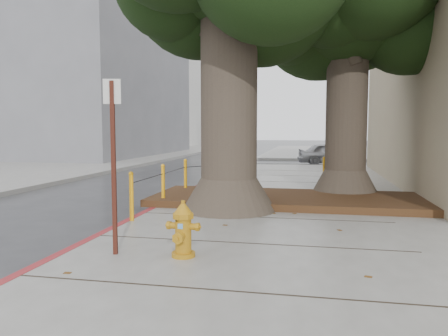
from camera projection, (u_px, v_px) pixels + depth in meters
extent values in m
plane|color=#28282B|center=(215.00, 251.00, 6.79)|extent=(140.00, 140.00, 0.00)
cube|color=slate|center=(370.00, 152.00, 34.88)|extent=(16.00, 20.00, 0.15)
cube|color=maroon|center=(152.00, 212.00, 9.62)|extent=(0.14, 26.00, 0.16)
cube|color=black|center=(288.00, 199.00, 10.40)|extent=(6.40, 2.60, 0.16)
cube|color=slate|center=(75.00, 71.00, 30.70)|extent=(12.00, 16.00, 12.00)
cube|color=silver|center=(160.00, 83.00, 53.42)|extent=(12.00, 18.00, 15.00)
cone|color=#4C3F33|center=(229.00, 194.00, 9.44)|extent=(2.04, 2.04, 0.70)
cylinder|color=#4C3F33|center=(229.00, 99.00, 9.26)|extent=(1.20, 1.20, 4.22)
cone|color=#4C3F33|center=(345.00, 183.00, 11.37)|extent=(1.77, 1.77, 0.70)
cylinder|color=#4C3F33|center=(346.00, 112.00, 11.20)|extent=(1.04, 1.04, 3.84)
sphere|color=black|center=(392.00, 8.00, 11.14)|extent=(3.00, 3.00, 3.00)
cylinder|color=#FFA90E|center=(131.00, 197.00, 8.28)|extent=(0.08, 0.08, 0.90)
sphere|color=#FFA90E|center=(131.00, 174.00, 8.24)|extent=(0.09, 0.09, 0.09)
cylinder|color=#FFA90E|center=(163.00, 185.00, 10.04)|extent=(0.08, 0.08, 0.90)
sphere|color=#FFA90E|center=(163.00, 166.00, 10.00)|extent=(0.09, 0.09, 0.09)
cylinder|color=#FFA90E|center=(185.00, 177.00, 11.80)|extent=(0.08, 0.08, 0.90)
sphere|color=#FFA90E|center=(185.00, 160.00, 11.76)|extent=(0.09, 0.09, 0.09)
cylinder|color=#FFA90E|center=(248.00, 173.00, 12.96)|extent=(0.08, 0.08, 0.90)
sphere|color=#FFA90E|center=(248.00, 158.00, 12.92)|extent=(0.09, 0.09, 0.09)
cylinder|color=#FFA90E|center=(324.00, 174.00, 12.72)|extent=(0.08, 0.08, 0.90)
sphere|color=#FFA90E|center=(324.00, 158.00, 12.68)|extent=(0.09, 0.09, 0.09)
cylinder|color=black|center=(149.00, 178.00, 9.14)|extent=(0.02, 1.80, 0.02)
cylinder|color=black|center=(175.00, 170.00, 10.89)|extent=(0.02, 1.80, 0.02)
cylinder|color=black|center=(218.00, 165.00, 12.36)|extent=(1.51, 1.51, 0.02)
cylinder|color=black|center=(286.00, 164.00, 12.82)|extent=(2.20, 0.22, 0.02)
cylinder|color=#BA7D13|center=(183.00, 254.00, 5.98)|extent=(0.34, 0.34, 0.06)
cylinder|color=#BA7D13|center=(183.00, 235.00, 5.95)|extent=(0.23, 0.23, 0.51)
cylinder|color=#BA7D13|center=(183.00, 216.00, 5.93)|extent=(0.31, 0.31, 0.07)
cone|color=#BA7D13|center=(183.00, 209.00, 5.92)|extent=(0.29, 0.29, 0.14)
cylinder|color=#BA7D13|center=(183.00, 202.00, 5.91)|extent=(0.06, 0.06, 0.05)
cylinder|color=#BA7D13|center=(174.00, 225.00, 5.97)|extent=(0.15, 0.10, 0.09)
cylinder|color=#BA7D13|center=(192.00, 227.00, 5.91)|extent=(0.15, 0.10, 0.09)
cylinder|color=#BA7D13|center=(180.00, 237.00, 5.83)|extent=(0.14, 0.15, 0.13)
cube|color=#5999D8|center=(180.00, 226.00, 5.83)|extent=(0.07, 0.01, 0.07)
cube|color=#471911|center=(114.00, 169.00, 5.99)|extent=(0.07, 0.07, 2.39)
cube|color=silver|center=(112.00, 91.00, 5.90)|extent=(0.24, 0.07, 0.33)
imported|color=#A3A4A8|center=(331.00, 154.00, 23.17)|extent=(3.63, 1.86, 1.18)
imported|color=black|center=(86.00, 149.00, 27.55)|extent=(2.21, 4.69, 1.32)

